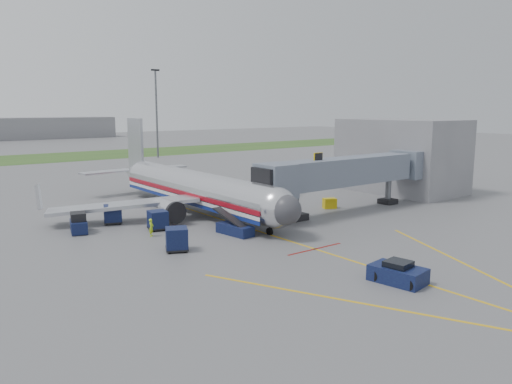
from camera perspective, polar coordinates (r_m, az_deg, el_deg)
ground at (r=44.72m, az=3.18°, el=-5.40°), size 400.00×400.00×0.00m
grass_strip at (r=126.48m, az=-24.43°, el=3.48°), size 300.00×25.00×0.01m
apron_markings at (r=39.62m, az=10.21°, el=-7.51°), size 21.52×50.00×0.01m
airliner at (r=56.37m, az=-6.92°, el=0.42°), size 32.10×35.67×10.25m
jet_bridge at (r=56.21m, az=9.89°, el=2.20°), size 25.30×4.00×6.90m
terminal at (r=72.49m, az=16.24°, el=4.01°), size 10.00×16.00×10.00m
light_mast_right at (r=120.17m, az=-11.30°, el=9.02°), size 2.00×0.44×20.40m
pushback_tug at (r=35.11m, az=15.90°, el=-8.93°), size 2.69×3.84×1.48m
baggage_tug at (r=49.61m, az=-19.61°, el=-3.44°), size 2.07×3.02×1.93m
baggage_cart_a at (r=41.34m, az=-9.05°, el=-5.35°), size 2.36×2.36×1.93m
baggage_cart_b at (r=48.75m, az=-11.15°, el=-3.17°), size 1.94×1.94×1.85m
baggage_cart_c at (r=52.40m, az=-16.06°, el=-2.45°), size 2.23×2.23×1.89m
belt_loader at (r=46.20m, az=-2.46°, el=-4.20°), size 1.96×4.65×2.21m
ground_power_cart at (r=58.71m, az=8.41°, el=-1.29°), size 1.75×1.50×1.19m
ramp_worker at (r=46.44m, az=-11.88°, el=-3.99°), size 0.70×0.70×1.63m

